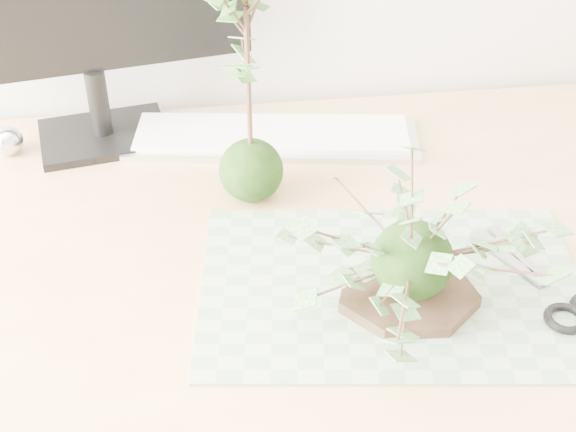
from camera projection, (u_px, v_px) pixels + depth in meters
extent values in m
cube|color=tan|center=(353.00, 242.00, 1.05)|extent=(1.60, 0.70, 0.04)
cube|color=slate|center=(392.00, 287.00, 0.95)|extent=(0.49, 0.36, 0.00)
cylinder|color=black|center=(408.00, 296.00, 0.92)|extent=(0.18, 0.18, 0.01)
sphere|color=black|center=(412.00, 260.00, 0.89)|extent=(0.09, 0.09, 0.09)
sphere|color=black|center=(251.00, 170.00, 1.07)|extent=(0.09, 0.09, 0.09)
cylinder|color=#452E20|center=(248.00, 87.00, 1.00)|extent=(0.01, 0.01, 0.21)
cube|color=silver|center=(272.00, 138.00, 1.21)|extent=(0.45, 0.19, 0.01)
cube|color=white|center=(272.00, 133.00, 1.21)|extent=(0.42, 0.16, 0.01)
cube|color=black|center=(104.00, 136.00, 1.22)|extent=(0.21, 0.17, 0.01)
cylinder|color=black|center=(99.00, 102.00, 1.18)|extent=(0.03, 0.03, 0.10)
sphere|color=silver|center=(8.00, 140.00, 1.18)|extent=(0.04, 0.04, 0.04)
cube|color=#929299|center=(520.00, 255.00, 0.99)|extent=(0.06, 0.11, 0.00)
cube|color=#929299|center=(534.00, 254.00, 0.99)|extent=(0.04, 0.12, 0.00)
torus|color=black|center=(548.00, 317.00, 0.90)|extent=(0.06, 0.06, 0.01)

